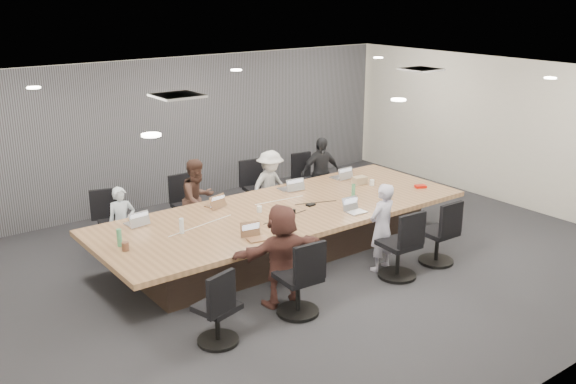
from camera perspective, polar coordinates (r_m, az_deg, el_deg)
floor at (r=9.92m, az=1.39°, el=-6.35°), size 10.00×8.00×0.00m
ceiling at (r=9.14m, az=1.53°, el=9.89°), size 10.00×8.00×0.00m
wall_back at (r=12.72m, az=-9.81°, el=5.46°), size 10.00×0.00×2.80m
wall_front at (r=6.94m, az=22.47°, el=-6.12°), size 10.00×0.00×2.80m
wall_right at (r=13.05m, az=19.05°, el=5.05°), size 0.00×8.00×2.80m
curtain at (r=12.65m, az=-9.65°, el=5.41°), size 9.80×0.04×2.80m
conference_table at (r=10.13m, az=-0.34°, el=-3.36°), size 6.00×2.20×0.74m
chair_0 at (r=10.59m, az=-15.20°, el=-3.09°), size 0.65×0.65×0.79m
chair_1 at (r=11.10m, az=-8.83°, el=-1.64°), size 0.58×0.58×0.81m
chair_2 at (r=11.81m, az=-2.56°, el=-0.13°), size 0.66×0.66×0.86m
chair_3 at (r=12.48m, az=1.86°, el=0.67°), size 0.59×0.59×0.77m
chair_4 at (r=7.72m, az=-6.32°, el=-10.65°), size 0.65×0.65×0.78m
chair_5 at (r=8.30m, az=0.88°, el=-8.08°), size 0.63×0.63×0.87m
chair_6 at (r=9.43m, az=9.78°, el=-5.04°), size 0.63×0.63×0.87m
chair_7 at (r=10.04m, az=13.15°, el=-3.94°), size 0.58×0.58×0.84m
person_0 at (r=10.22m, az=-14.54°, el=-2.71°), size 0.47×0.36×1.15m
laptop_0 at (r=9.68m, az=-13.35°, el=-2.68°), size 0.33×0.24×0.02m
person_1 at (r=10.71m, az=-8.01°, el=-0.68°), size 0.78×0.67×1.39m
laptop_1 at (r=10.24m, az=-6.53°, el=-1.17°), size 0.32×0.25×0.02m
person_2 at (r=11.47m, az=-1.58°, el=0.50°), size 0.90×0.60×1.30m
laptop_2 at (r=11.01m, az=0.07°, el=0.31°), size 0.37×0.27×0.02m
person_3 at (r=12.13m, az=2.90°, el=1.67°), size 0.86×0.49×1.39m
laptop_3 at (r=11.72m, az=4.62°, el=1.33°), size 0.33×0.23×0.02m
person_5 at (r=8.44m, az=-0.57°, el=-5.63°), size 1.34×0.59×1.40m
laptop_5 at (r=8.84m, az=-2.68°, el=-4.20°), size 0.32×0.25×0.02m
person_6 at (r=9.57m, az=8.34°, el=-3.11°), size 0.52×0.38×1.34m
laptop_6 at (r=9.91m, az=6.12°, el=-1.80°), size 0.30×0.21×0.02m
bottle_green_left at (r=8.87m, az=-14.77°, el=-3.94°), size 0.08×0.08×0.24m
bottle_green_right at (r=10.61m, az=5.83°, el=0.11°), size 0.06×0.06×0.22m
bottle_clear at (r=9.14m, az=-9.44°, el=-2.99°), size 0.08×0.08×0.22m
cup_white_far at (r=9.88m, az=-2.56°, el=-1.53°), size 0.09×0.09×0.10m
cup_white_near at (r=11.30m, az=7.47°, el=0.83°), size 0.09×0.09×0.10m
mug_brown at (r=8.73m, az=-14.25°, el=-4.71°), size 0.11×0.11×0.12m
mic_left at (r=9.15m, az=-3.58°, el=-3.37°), size 0.19×0.16×0.03m
mic_right at (r=10.19m, az=2.03°, el=-1.13°), size 0.15×0.11×0.03m
stapler at (r=9.82m, az=0.20°, el=-1.75°), size 0.17×0.08×0.06m
canvas_bag at (r=11.36m, az=6.37°, el=1.04°), size 0.26×0.17×0.13m
snack_packet at (r=11.33m, az=11.70°, el=0.49°), size 0.22×0.19×0.04m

